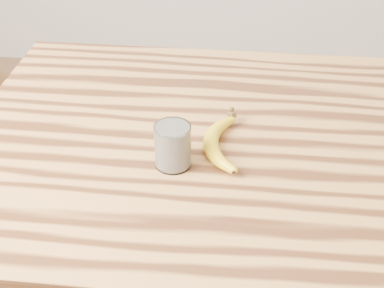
# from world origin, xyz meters

# --- Properties ---
(table) EXTENTS (1.20, 0.80, 0.90)m
(table) POSITION_xyz_m (0.00, 0.00, 0.77)
(table) COLOR #B57D40
(table) RESTS_ON ground
(smoothie_glass) EXTENTS (0.07, 0.07, 0.09)m
(smoothie_glass) POSITION_xyz_m (-0.16, -0.10, 0.94)
(smoothie_glass) COLOR white
(smoothie_glass) RESTS_ON table
(banana) EXTENTS (0.11, 0.26, 0.03)m
(banana) POSITION_xyz_m (-0.09, -0.04, 0.92)
(banana) COLOR yellow
(banana) RESTS_ON table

